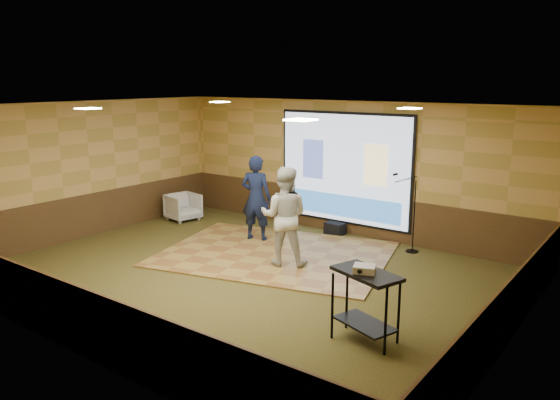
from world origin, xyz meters
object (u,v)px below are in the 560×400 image
Objects in this scene: player_right at (284,216)px; duffel_bag at (335,229)px; projector at (364,269)px; dance_floor at (275,254)px; projector_screen at (344,170)px; mic_stand at (411,228)px; banquet_chair at (183,207)px; av_table at (366,293)px; player_left at (256,198)px.

player_right reaches higher than duffel_bag.
player_right reaches higher than projector.
duffel_bag is at bearing 84.22° from dance_floor.
mic_stand is (1.81, -0.36, -0.98)m from projector_screen.
dance_floor is at bearing 124.31° from projector.
projector_screen is 4.18m from banquet_chair.
banquet_chair is (-3.80, -1.34, -1.14)m from projector_screen.
dance_floor is 3.96m from av_table.
banquet_chair is at bearing 166.63° from dance_floor.
banquet_chair is 1.72× the size of duffel_bag.
duffel_bag is at bearing -167.32° from mic_stand.
dance_floor is at bearing 145.00° from av_table.
projector_screen is 4.51× the size of banquet_chair.
projector is 7.41m from banquet_chair.
projector_screen is 2.07× the size of mic_stand.
projector_screen is 1.80× the size of player_left.
duffel_bag is at bearing -114.07° from projector_screen.
duffel_bag is at bearing 104.80° from projector.
mic_stand is (-1.10, 4.05, -0.20)m from av_table.
banquet_chair is 3.89m from duffel_bag.
player_left is 6.50× the size of projector.
projector_screen is 11.68× the size of projector.
projector_screen is 5.32m from projector.
projector reaches higher than dance_floor.
player_right is 4.37× the size of duffel_bag.
av_table is 0.34m from projector.
av_table is (2.67, -1.82, -0.27)m from player_right.
banquet_chair reaches higher than dance_floor.
projector is (3.18, -2.27, 1.02)m from dance_floor.
mic_stand reaches higher than duffel_bag.
player_right reaches higher than player_left.
projector_screen is 3.38× the size of av_table.
av_table is 5.21m from duffel_bag.
av_table is at bearing -103.85° from banquet_chair.
player_right reaches higher than mic_stand.
av_table is at bearing 43.97° from projector.
player_left reaches higher than projector.
player_left reaches higher than dance_floor.
av_table is at bearing -54.68° from duffel_bag.
mic_stand is at bearing -5.13° from duffel_bag.
banquet_chair is (-4.04, 1.25, -0.63)m from player_right.
banquet_chair is (-2.58, 0.28, -0.62)m from player_left.
player_right is 1.16× the size of mic_stand.
projector_screen is 0.75× the size of dance_floor.
player_left is 0.99× the size of player_right.
dance_floor is 2.75× the size of mic_stand.
mic_stand is at bearing -11.16° from projector_screen.
projector_screen is at bearing -111.15° from player_right.
dance_floor is 10.35× the size of duffel_bag.
projector reaches higher than duffel_bag.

